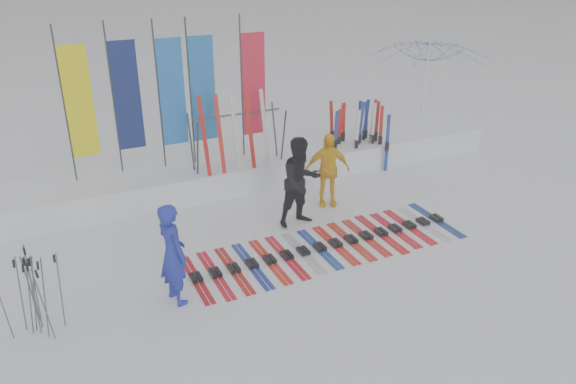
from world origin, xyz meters
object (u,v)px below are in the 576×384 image
ski_row (327,246)px  person_black (301,182)px  person_yellow (327,170)px  tent_canopy (426,90)px  person_blue (173,254)px  ski_rack (238,132)px

ski_row → person_black: bearing=90.9°
person_yellow → person_black: bearing=-130.3°
tent_canopy → ski_row: (-5.39, -4.20, -1.40)m
person_blue → person_black: person_black is taller
person_black → tent_canopy: tent_canopy is taller
person_blue → tent_canopy: (8.37, 4.61, 0.59)m
tent_canopy → person_black: bearing=-150.1°
ski_row → ski_rack: 3.50m
ski_rack → ski_row: bearing=-80.7°
person_black → person_yellow: size_ratio=1.13×
tent_canopy → ski_rack: tent_canopy is taller
person_black → person_yellow: (0.91, 0.55, -0.11)m
person_black → person_yellow: person_black is taller
person_blue → person_yellow: bearing=-76.0°
ski_row → ski_rack: size_ratio=2.58×
ski_rack → tent_canopy: bearing=9.7°
person_yellow → ski_row: bearing=-100.1°
person_blue → person_yellow: size_ratio=1.05×
tent_canopy → ski_row: size_ratio=0.61×
person_blue → tent_canopy: tent_canopy is taller
person_black → ski_rack: bearing=97.3°
person_yellow → ski_row: 2.02m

